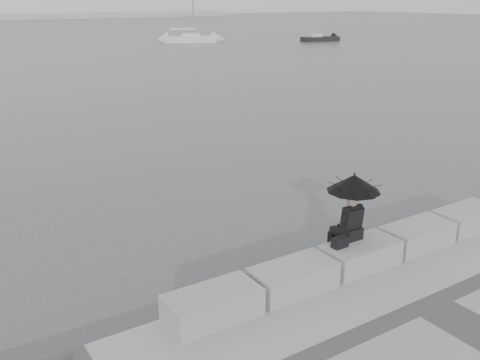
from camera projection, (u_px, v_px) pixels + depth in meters
ground at (342, 279)px, 11.25m from camera, size 360.00×360.00×0.00m
stone_block_far_left at (213, 305)px, 8.90m from camera, size 1.60×0.80×0.50m
stone_block_left at (293, 278)px, 9.77m from camera, size 1.60×0.80×0.50m
stone_block_centre at (360, 255)px, 10.65m from camera, size 1.60×0.80×0.50m
stone_block_right at (417, 235)px, 11.52m from camera, size 1.60×0.80×0.50m
stone_block_far_right at (466, 219)px, 12.40m from camera, size 1.60×0.80×0.50m
seated_person at (354, 193)px, 10.48m from camera, size 1.07×1.07×1.39m
bag at (340, 242)px, 10.38m from camera, size 0.32×0.18×0.20m
sailboat_right at (191, 38)px, 71.43m from camera, size 7.01×5.08×12.90m
small_motorboat at (320, 39)px, 73.63m from camera, size 5.65×2.37×1.10m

